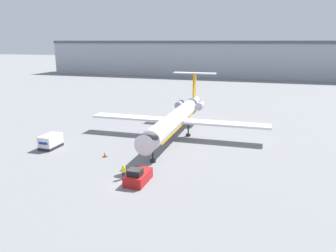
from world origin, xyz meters
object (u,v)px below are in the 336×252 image
(airplane_main, at_px, (177,117))
(traffic_cone_left, at_px, (105,154))
(pushback_tug, at_px, (138,176))
(luggage_cart, at_px, (51,141))
(worker_near_tug, at_px, (124,171))

(airplane_main, xyz_separation_m, traffic_cone_left, (-7.01, -12.65, -3.04))
(airplane_main, distance_m, pushback_tug, 19.44)
(luggage_cart, xyz_separation_m, traffic_cone_left, (9.76, -1.15, -0.69))
(worker_near_tug, bearing_deg, traffic_cone_left, 132.94)
(pushback_tug, height_order, traffic_cone_left, pushback_tug)
(airplane_main, relative_size, pushback_tug, 7.63)
(worker_near_tug, xyz_separation_m, traffic_cone_left, (-5.78, 6.21, -0.60))
(luggage_cart, distance_m, traffic_cone_left, 9.85)
(pushback_tug, bearing_deg, luggage_cart, 156.17)
(airplane_main, xyz_separation_m, pushback_tug, (0.76, -19.25, -2.67))
(airplane_main, xyz_separation_m, luggage_cart, (-16.77, -11.51, -2.36))
(pushback_tug, distance_m, traffic_cone_left, 10.19)
(worker_near_tug, bearing_deg, pushback_tug, -10.82)
(airplane_main, height_order, pushback_tug, airplane_main)
(airplane_main, distance_m, worker_near_tug, 19.06)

